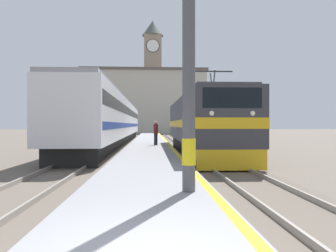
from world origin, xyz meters
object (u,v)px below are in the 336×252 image
at_px(locomotive_train, 201,125).
at_px(clock_tower, 153,73).
at_px(passenger_train, 115,121).
at_px(catenary_mast, 192,26).
at_px(person_on_platform, 156,132).

xyz_separation_m(locomotive_train, clock_tower, (-2.66, 58.90, 12.54)).
xyz_separation_m(passenger_train, clock_tower, (3.91, 47.98, 12.17)).
bearing_deg(catenary_mast, locomotive_train, 80.44).
height_order(catenary_mast, person_on_platform, catenary_mast).
relative_size(passenger_train, person_on_platform, 20.38).
height_order(passenger_train, person_on_platform, passenger_train).
relative_size(passenger_train, catenary_mast, 4.78).
distance_m(person_on_platform, clock_tower, 56.78).
height_order(passenger_train, clock_tower, clock_tower).
relative_size(locomotive_train, passenger_train, 0.45).
distance_m(catenary_mast, clock_tower, 72.73).
bearing_deg(passenger_train, clock_tower, 85.34).
bearing_deg(clock_tower, catenary_mast, -89.63).
bearing_deg(passenger_train, catenary_mast, -79.69).
xyz_separation_m(passenger_train, person_on_platform, (3.80, -7.27, -0.93)).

